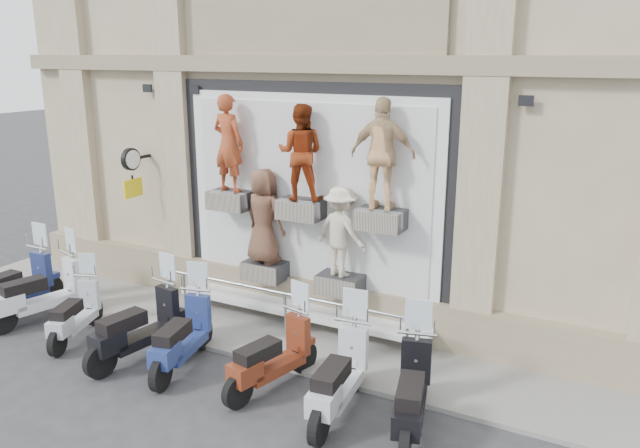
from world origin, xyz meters
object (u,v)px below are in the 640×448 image
(clock_sign_bracket, at_px, (132,166))
(scooter_h, at_px, (412,377))
(scooter_a, at_px, (13,274))
(guard_rail, at_px, (286,316))
(scooter_f, at_px, (272,342))
(scooter_c, at_px, (74,302))
(scooter_g, at_px, (339,361))
(scooter_b, at_px, (39,279))
(scooter_d, at_px, (137,313))
(scooter_e, at_px, (181,322))

(clock_sign_bracket, distance_m, scooter_h, 7.44)
(clock_sign_bracket, relative_size, scooter_a, 0.48)
(guard_rail, height_order, scooter_f, scooter_f)
(scooter_c, relative_size, scooter_h, 0.87)
(clock_sign_bracket, bearing_deg, scooter_g, -20.63)
(guard_rail, bearing_deg, scooter_b, -162.20)
(scooter_d, bearing_deg, scooter_h, 10.93)
(clock_sign_bracket, relative_size, scooter_f, 0.52)
(scooter_a, xyz_separation_m, scooter_e, (4.31, -0.15, -0.05))
(guard_rail, distance_m, scooter_d, 2.57)
(scooter_a, xyz_separation_m, scooter_c, (1.89, -0.20, -0.14))
(clock_sign_bracket, xyz_separation_m, scooter_d, (2.09, -2.25, -1.95))
(scooter_b, height_order, scooter_g, scooter_b)
(scooter_a, height_order, scooter_d, scooter_a)
(scooter_g, bearing_deg, scooter_c, 174.10)
(scooter_b, bearing_deg, scooter_g, 12.83)
(scooter_c, xyz_separation_m, scooter_d, (1.57, -0.05, 0.13))
(clock_sign_bracket, distance_m, scooter_e, 4.14)
(clock_sign_bracket, distance_m, scooter_c, 3.07)
(scooter_d, height_order, scooter_e, scooter_d)
(clock_sign_bracket, relative_size, scooter_b, 0.48)
(scooter_b, relative_size, scooter_h, 1.03)
(clock_sign_bracket, relative_size, scooter_h, 0.50)
(scooter_a, xyz_separation_m, scooter_f, (5.96, -0.02, -0.08))
(guard_rail, height_order, scooter_d, scooter_d)
(scooter_e, distance_m, scooter_f, 1.66)
(scooter_a, distance_m, scooter_f, 5.96)
(scooter_b, bearing_deg, scooter_e, 11.75)
(scooter_a, relative_size, scooter_c, 1.20)
(scooter_a, bearing_deg, scooter_e, -1.56)
(scooter_e, height_order, scooter_f, scooter_e)
(scooter_d, relative_size, scooter_f, 1.08)
(scooter_e, distance_m, scooter_h, 3.93)
(scooter_e, xyz_separation_m, scooter_h, (3.93, 0.05, 0.02))
(guard_rail, bearing_deg, scooter_f, -66.18)
(guard_rail, relative_size, scooter_g, 2.44)
(scooter_g, bearing_deg, scooter_h, -1.37)
(scooter_e, bearing_deg, scooter_a, 165.76)
(scooter_b, bearing_deg, scooter_f, 14.08)
(clock_sign_bracket, bearing_deg, scooter_b, -109.73)
(scooter_c, relative_size, scooter_d, 0.85)
(scooter_g, height_order, scooter_h, scooter_g)
(guard_rail, relative_size, scooter_h, 2.46)
(scooter_a, distance_m, scooter_h, 8.24)
(scooter_c, bearing_deg, guard_rail, 7.40)
(scooter_g, bearing_deg, scooter_f, 166.45)
(scooter_b, height_order, scooter_c, scooter_b)
(guard_rail, height_order, scooter_e, scooter_e)
(scooter_a, height_order, scooter_g, scooter_a)
(guard_rail, xyz_separation_m, scooter_f, (0.69, -1.56, 0.33))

